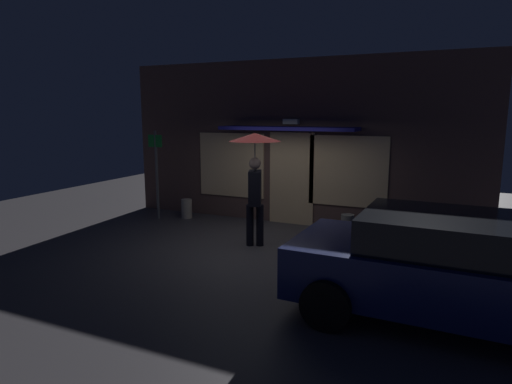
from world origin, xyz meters
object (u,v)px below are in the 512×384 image
at_px(sidewalk_bollard, 347,228).
at_px(person_with_umbrella, 255,163).
at_px(sidewalk_bollard_2, 187,209).
at_px(parked_car, 455,268).
at_px(street_sign_post, 157,169).

bearing_deg(sidewalk_bollard, person_with_umbrella, -146.46).
distance_m(person_with_umbrella, sidewalk_bollard_2, 3.26).
xyz_separation_m(parked_car, sidewalk_bollard_2, (-6.24, 3.38, -0.48)).
bearing_deg(person_with_umbrella, parked_car, -139.15).
xyz_separation_m(person_with_umbrella, sidewalk_bollard, (1.63, 1.08, -1.38)).
bearing_deg(parked_car, person_with_umbrella, 153.42).
relative_size(street_sign_post, sidewalk_bollard_2, 4.56).
height_order(sidewalk_bollard, sidewalk_bollard_2, sidewalk_bollard).
bearing_deg(person_with_umbrella, sidewalk_bollard, -77.61).
xyz_separation_m(parked_car, sidewalk_bollard, (-2.05, 3.03, -0.44)).
height_order(street_sign_post, sidewalk_bollard_2, street_sign_post).
height_order(parked_car, street_sign_post, street_sign_post).
distance_m(street_sign_post, sidewalk_bollard_2, 1.25).
bearing_deg(sidewalk_bollard_2, sidewalk_bollard, -4.74).
bearing_deg(sidewalk_bollard, parked_car, -55.98).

